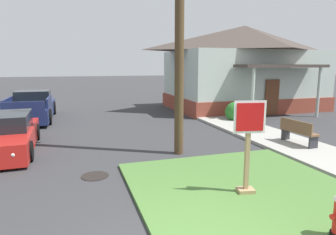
% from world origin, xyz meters
% --- Properties ---
extents(grass_corner_patch, '(4.98, 5.81, 0.08)m').
position_xyz_m(grass_corner_patch, '(2.11, 1.59, 0.04)').
color(grass_corner_patch, '#477033').
rests_on(grass_corner_patch, ground).
extents(sidewalk_strip, '(2.20, 17.07, 0.12)m').
position_xyz_m(sidewalk_strip, '(5.80, 5.86, 0.06)').
color(sidewalk_strip, '#9E9B93').
rests_on(sidewalk_strip, ground).
extents(stop_sign, '(0.69, 0.34, 2.04)m').
position_xyz_m(stop_sign, '(2.02, 1.75, 1.05)').
color(stop_sign, '#A3845B').
rests_on(stop_sign, grass_corner_patch).
extents(manhole_cover, '(0.70, 0.70, 0.02)m').
position_xyz_m(manhole_cover, '(-1.07, 3.96, 0.01)').
color(manhole_cover, black).
rests_on(manhole_cover, ground).
extents(parked_sedan_red, '(1.97, 4.55, 1.25)m').
position_xyz_m(parked_sedan_red, '(-3.72, 7.23, 0.54)').
color(parked_sedan_red, red).
rests_on(parked_sedan_red, ground).
extents(pickup_truck_navy, '(2.14, 5.49, 1.48)m').
position_xyz_m(pickup_truck_navy, '(-3.62, 13.38, 0.62)').
color(pickup_truck_navy, '#19234C').
rests_on(pickup_truck_navy, ground).
extents(street_bench, '(0.49, 1.45, 0.85)m').
position_xyz_m(street_bench, '(5.91, 4.64, 0.58)').
color(street_bench, brown).
rests_on(street_bench, sidewalk_strip).
extents(corner_house, '(9.79, 7.75, 5.38)m').
position_xyz_m(corner_house, '(9.31, 13.76, 2.75)').
color(corner_house, brown).
rests_on(corner_house, ground).
extents(shrub_near_porch, '(1.03, 1.03, 1.02)m').
position_xyz_m(shrub_near_porch, '(6.32, 9.57, 0.51)').
color(shrub_near_porch, '#276B25').
rests_on(shrub_near_porch, ground).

